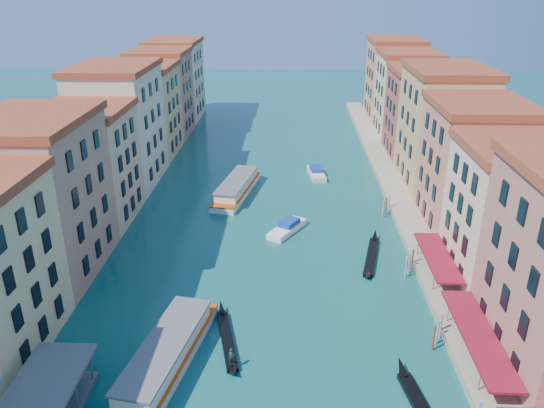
{
  "coord_description": "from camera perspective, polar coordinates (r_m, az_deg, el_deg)",
  "views": [
    {
      "loc": [
        4.07,
        -18.53,
        34.36
      ],
      "look_at": [
        1.55,
        49.5,
        5.18
      ],
      "focal_mm": 35.0,
      "sensor_mm": 36.0,
      "label": 1
    }
  ],
  "objects": [
    {
      "name": "gondola_fore",
      "position": [
        55.93,
        -4.85,
        -14.26
      ],
      "size": [
        3.77,
        12.24,
        2.47
      ],
      "rotation": [
        0.0,
        0.0,
        0.23
      ],
      "color": "black",
      "rests_on": "ground"
    },
    {
      "name": "quay",
      "position": [
        91.9,
        13.22,
        0.94
      ],
      "size": [
        4.0,
        140.0,
        1.0
      ],
      "primitive_type": "cube",
      "color": "#9D957E",
      "rests_on": "ground"
    },
    {
      "name": "vaporetto_far",
      "position": [
        91.17,
        -3.81,
        1.82
      ],
      "size": [
        7.19,
        18.27,
        2.65
      ],
      "rotation": [
        0.0,
        0.0,
        -0.18
      ],
      "color": "white",
      "rests_on": "ground"
    },
    {
      "name": "left_bank_palazzos",
      "position": [
        91.84,
        -17.2,
        6.59
      ],
      "size": [
        12.8,
        128.4,
        21.0
      ],
      "color": "beige",
      "rests_on": "ground"
    },
    {
      "name": "mooring_poles_right",
      "position": [
        59.66,
        16.68,
        -11.57
      ],
      "size": [
        1.44,
        54.24,
        3.2
      ],
      "color": "brown",
      "rests_on": "ground"
    },
    {
      "name": "motorboat_far",
      "position": [
        99.98,
        4.78,
        3.41
      ],
      "size": [
        3.49,
        8.08,
        1.62
      ],
      "rotation": [
        0.0,
        0.0,
        0.14
      ],
      "color": "silver",
      "rests_on": "ground"
    },
    {
      "name": "gondola_far",
      "position": [
        71.96,
        10.66,
        -5.4
      ],
      "size": [
        3.89,
        13.27,
        1.9
      ],
      "rotation": [
        0.0,
        0.0,
        -0.22
      ],
      "color": "black",
      "rests_on": "ground"
    },
    {
      "name": "motorboat_mid",
      "position": [
        77.72,
        1.68,
        -2.53
      ],
      "size": [
        5.94,
        7.86,
        1.59
      ],
      "rotation": [
        0.0,
        0.0,
        -0.52
      ],
      "color": "white",
      "rests_on": "ground"
    },
    {
      "name": "right_bank_palazzos",
      "position": [
        90.86,
        18.73,
        6.25
      ],
      "size": [
        12.8,
        128.4,
        21.0
      ],
      "color": "#A8443F",
      "rests_on": "ground"
    },
    {
      "name": "vaporetto_near",
      "position": [
        53.44,
        -11.33,
        -15.64
      ],
      "size": [
        7.56,
        18.95,
        2.75
      ],
      "rotation": [
        0.0,
        0.0,
        -0.19
      ],
      "color": "silver",
      "rests_on": "ground"
    },
    {
      "name": "restaurant_awnings",
      "position": [
        55.11,
        21.49,
        -13.37
      ],
      "size": [
        3.2,
        44.55,
        3.12
      ],
      "color": "maroon",
      "rests_on": "ground"
    }
  ]
}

